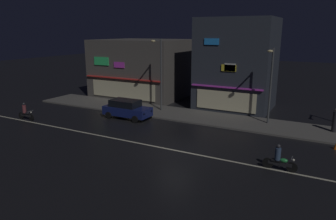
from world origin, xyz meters
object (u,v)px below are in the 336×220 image
Objects in this scene: parked_car_near_kerb at (127,109)px; motorcycle_following at (25,113)px; streetlamp_mid at (271,79)px; pedestrian_on_sidewalk at (335,121)px; streetlamp_west at (160,69)px; motorcycle_lead at (279,159)px; traffic_cone at (336,145)px.

motorcycle_following is at bearing 31.01° from parked_car_near_kerb.
pedestrian_on_sidewalk is (4.94, 0.22, -2.87)m from streetlamp_mid.
motorcycle_following is at bearing -91.10° from pedestrian_on_sidewalk.
streetlamp_mid is at bearing 27.21° from motorcycle_following.
motorcycle_lead is at bearing -33.78° from streetlamp_west.
motorcycle_lead is (13.85, -4.86, -0.24)m from parked_car_near_kerb.
streetlamp_mid is at bearing 1.56° from streetlamp_west.
pedestrian_on_sidewalk is at bearing 73.64° from motorcycle_lead.
motorcycle_lead is (2.27, -8.53, -3.22)m from streetlamp_mid.
streetlamp_west is 1.58× the size of parked_car_near_kerb.
parked_car_near_kerb is at bearing -162.41° from streetlamp_mid.
traffic_cone is (5.13, -3.39, -3.58)m from streetlamp_mid.
streetlamp_west is 12.65m from motorcycle_following.
pedestrian_on_sidewalk is at bearing 2.58° from streetlamp_mid.
motorcycle_following is (-19.22, -8.26, -3.22)m from streetlamp_mid.
streetlamp_west is 10.08m from streetlamp_mid.
streetlamp_mid is 21.17m from motorcycle_following.
streetlamp_mid is at bearing -162.41° from parked_car_near_kerb.
traffic_cone is at bearing 61.50° from motorcycle_lead.
traffic_cone is (15.19, -3.12, -3.90)m from streetlamp_west.
parked_car_near_kerb is at bearing -179.05° from traffic_cone.
traffic_cone is at bearing -17.49° from pedestrian_on_sidewalk.
motorcycle_following is at bearing -156.73° from streetlamp_mid.
pedestrian_on_sidewalk is 25.61m from motorcycle_following.
parked_car_near_kerb is at bearing -97.19° from pedestrian_on_sidewalk.
streetlamp_mid is 5.72m from pedestrian_on_sidewalk.
pedestrian_on_sidewalk is at bearing 1.90° from streetlamp_west.
streetlamp_mid is 3.38× the size of pedestrian_on_sidewalk.
pedestrian_on_sidewalk is 0.96× the size of motorcycle_lead.
streetlamp_mid is at bearing -107.88° from pedestrian_on_sidewalk.
motorcycle_following is 24.83m from traffic_cone.
pedestrian_on_sidewalk is 3.33× the size of traffic_cone.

